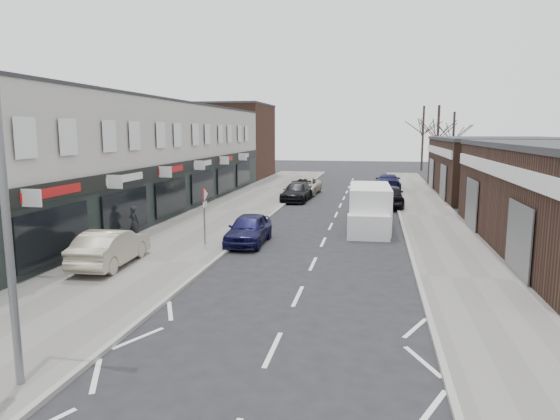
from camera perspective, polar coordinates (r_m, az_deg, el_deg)
The scene contains 20 objects.
ground at distance 10.79m, azimuth -3.07°, elevation -19.97°, with size 160.00×160.00×0.00m, color black.
pavement_left at distance 32.85m, azimuth -5.39°, elevation -0.07°, with size 5.50×64.00×0.12m, color slate.
pavement_right at distance 31.77m, azimuth 16.82°, elevation -0.73°, with size 3.50×64.00×0.12m, color slate.
shop_terrace_left at distance 32.76m, azimuth -18.20°, elevation 5.64°, with size 8.00×41.00×7.10m, color beige.
brick_block_far at distance 56.43m, azimuth -5.59°, elevation 7.73°, with size 8.00×10.00×8.00m, color #462B1E.
right_unit_far at distance 44.45m, azimuth 24.04°, elevation 4.40°, with size 10.00×16.00×4.50m, color #362218.
tree_far_a at distance 57.79m, azimuth 17.37°, elevation 3.42°, with size 3.60×3.60×8.00m, color #382D26, non-canonical shape.
tree_far_b at distance 64.04m, azimuth 18.99°, elevation 3.85°, with size 3.60×3.60×7.50m, color #382D26, non-canonical shape.
tree_far_c at distance 69.63m, azimuth 15.85°, elevation 4.38°, with size 3.60×3.60×8.50m, color #382D26, non-canonical shape.
street_lamp at distance 10.80m, azimuth -28.52°, elevation 4.71°, with size 2.23×0.22×8.00m.
warning_sign at distance 22.63m, azimuth -8.60°, elevation 1.24°, with size 0.12×0.80×2.70m.
white_van at distance 27.19m, azimuth 10.19°, elevation 0.15°, with size 2.26×6.04×2.33m.
sedan_on_pavement at distance 20.21m, azimuth -18.79°, elevation -4.04°, with size 1.49×4.28×1.41m, color #A69C85.
pedestrian at distance 24.73m, azimuth -16.31°, elevation -1.36°, with size 0.59×0.38×1.61m, color black.
parked_car_left_a at distance 23.33m, azimuth -3.60°, elevation -2.18°, with size 1.66×4.12×1.40m, color #12123A.
parked_car_left_b at distance 37.54m, azimuth 1.92°, elevation 2.06°, with size 1.90×4.67×1.35m, color black.
parked_car_left_c at distance 41.54m, azimuth 2.78°, elevation 2.74°, with size 2.29×4.96×1.38m, color #B9B294.
parked_car_right_a at distance 31.80m, azimuth 10.45°, elevation 0.79°, with size 1.60×4.58×1.51m, color silver.
parked_car_right_b at distance 35.31m, azimuth 12.42°, elevation 1.60°, with size 1.88×4.68×1.59m, color black.
parked_car_right_c at distance 44.90m, azimuth 12.22°, elevation 3.11°, with size 2.13×5.24×1.52m, color #14133B.
Camera 1 is at (2.28, -9.16, 5.23)m, focal length 32.00 mm.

